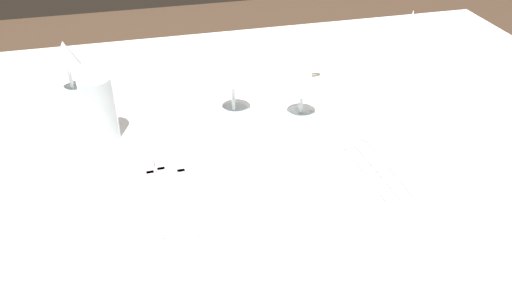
{
  "coord_description": "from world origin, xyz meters",
  "views": [
    {
      "loc": [
        -0.21,
        -0.93,
        1.34
      ],
      "look_at": [
        -0.01,
        -0.11,
        0.76
      ],
      "focal_mm": 35.85,
      "sensor_mm": 36.0,
      "label": 1
    }
  ],
  "objects_px": {
    "dinner_plate": "(272,184)",
    "spoon_soup": "(357,160)",
    "spoon_dessert": "(369,159)",
    "drink_tumbler": "(99,109)",
    "napkin_folded": "(409,39)",
    "fork_salad": "(154,193)",
    "wine_glass_right": "(302,82)",
    "wine_glass_centre": "(233,72)",
    "coffee_cup_left": "(299,66)",
    "fork_outer": "(186,192)",
    "spoon_tea": "(380,154)",
    "fork_inner": "(166,191)",
    "dinner_knife": "(349,172)",
    "wine_glass_left": "(66,57)"
  },
  "relations": [
    {
      "from": "fork_inner",
      "to": "dinner_plate",
      "type": "bearing_deg",
      "value": -10.8
    },
    {
      "from": "dinner_plate",
      "to": "drink_tumbler",
      "type": "xyz_separation_m",
      "value": [
        -0.3,
        0.25,
        0.06
      ]
    },
    {
      "from": "spoon_soup",
      "to": "spoon_dessert",
      "type": "height_order",
      "value": "same"
    },
    {
      "from": "fork_inner",
      "to": "napkin_folded",
      "type": "height_order",
      "value": "napkin_folded"
    },
    {
      "from": "coffee_cup_left",
      "to": "spoon_dessert",
      "type": "bearing_deg",
      "value": -84.3
    },
    {
      "from": "fork_salad",
      "to": "wine_glass_left",
      "type": "relative_size",
      "value": 1.7
    },
    {
      "from": "fork_inner",
      "to": "wine_glass_left",
      "type": "bearing_deg",
      "value": 112.2
    },
    {
      "from": "napkin_folded",
      "to": "fork_salad",
      "type": "bearing_deg",
      "value": -151.16
    },
    {
      "from": "napkin_folded",
      "to": "coffee_cup_left",
      "type": "bearing_deg",
      "value": -175.33
    },
    {
      "from": "coffee_cup_left",
      "to": "wine_glass_centre",
      "type": "height_order",
      "value": "wine_glass_centre"
    },
    {
      "from": "spoon_soup",
      "to": "wine_glass_centre",
      "type": "distance_m",
      "value": 0.33
    },
    {
      "from": "spoon_dessert",
      "to": "drink_tumbler",
      "type": "bearing_deg",
      "value": 157.46
    },
    {
      "from": "fork_inner",
      "to": "drink_tumbler",
      "type": "distance_m",
      "value": 0.25
    },
    {
      "from": "dinner_knife",
      "to": "coffee_cup_left",
      "type": "relative_size",
      "value": 2.31
    },
    {
      "from": "napkin_folded",
      "to": "wine_glass_right",
      "type": "bearing_deg",
      "value": -152.88
    },
    {
      "from": "fork_outer",
      "to": "drink_tumbler",
      "type": "relative_size",
      "value": 1.58
    },
    {
      "from": "wine_glass_left",
      "to": "dinner_knife",
      "type": "bearing_deg",
      "value": -42.0
    },
    {
      "from": "dinner_knife",
      "to": "wine_glass_centre",
      "type": "distance_m",
      "value": 0.34
    },
    {
      "from": "fork_inner",
      "to": "drink_tumbler",
      "type": "height_order",
      "value": "drink_tumbler"
    },
    {
      "from": "fork_outer",
      "to": "spoon_soup",
      "type": "distance_m",
      "value": 0.34
    },
    {
      "from": "wine_glass_centre",
      "to": "napkin_folded",
      "type": "relative_size",
      "value": 0.92
    },
    {
      "from": "fork_salad",
      "to": "wine_glass_right",
      "type": "xyz_separation_m",
      "value": [
        0.35,
        0.2,
        0.08
      ]
    },
    {
      "from": "coffee_cup_left",
      "to": "wine_glass_centre",
      "type": "distance_m",
      "value": 0.22
    },
    {
      "from": "fork_outer",
      "to": "spoon_tea",
      "type": "distance_m",
      "value": 0.4
    },
    {
      "from": "coffee_cup_left",
      "to": "drink_tumbler",
      "type": "distance_m",
      "value": 0.5
    },
    {
      "from": "dinner_plate",
      "to": "spoon_soup",
      "type": "xyz_separation_m",
      "value": [
        0.19,
        0.04,
        -0.01
      ]
    },
    {
      "from": "dinner_knife",
      "to": "spoon_dessert",
      "type": "distance_m",
      "value": 0.06
    },
    {
      "from": "dinner_plate",
      "to": "wine_glass_right",
      "type": "height_order",
      "value": "wine_glass_right"
    },
    {
      "from": "spoon_soup",
      "to": "drink_tumbler",
      "type": "height_order",
      "value": "drink_tumbler"
    },
    {
      "from": "fork_salad",
      "to": "wine_glass_left",
      "type": "xyz_separation_m",
      "value": [
        -0.16,
        0.45,
        0.09
      ]
    },
    {
      "from": "fork_outer",
      "to": "wine_glass_left",
      "type": "height_order",
      "value": "wine_glass_left"
    },
    {
      "from": "fork_salad",
      "to": "wine_glass_centre",
      "type": "bearing_deg",
      "value": 51.4
    },
    {
      "from": "spoon_dessert",
      "to": "dinner_plate",
      "type": "bearing_deg",
      "value": -169.67
    },
    {
      "from": "dinner_plate",
      "to": "spoon_tea",
      "type": "relative_size",
      "value": 1.12
    },
    {
      "from": "fork_inner",
      "to": "fork_salad",
      "type": "bearing_deg",
      "value": -174.02
    },
    {
      "from": "fork_outer",
      "to": "coffee_cup_left",
      "type": "height_order",
      "value": "coffee_cup_left"
    },
    {
      "from": "dinner_plate",
      "to": "fork_outer",
      "type": "xyz_separation_m",
      "value": [
        -0.16,
        0.02,
        -0.01
      ]
    },
    {
      "from": "wine_glass_centre",
      "to": "dinner_plate",
      "type": "bearing_deg",
      "value": -87.84
    },
    {
      "from": "napkin_folded",
      "to": "fork_inner",
      "type": "bearing_deg",
      "value": -150.51
    },
    {
      "from": "coffee_cup_left",
      "to": "wine_glass_centre",
      "type": "bearing_deg",
      "value": -150.64
    },
    {
      "from": "dinner_plate",
      "to": "dinner_knife",
      "type": "distance_m",
      "value": 0.16
    },
    {
      "from": "dinner_plate",
      "to": "wine_glass_centre",
      "type": "xyz_separation_m",
      "value": [
        -0.01,
        0.29,
        0.09
      ]
    },
    {
      "from": "dinner_plate",
      "to": "wine_glass_right",
      "type": "relative_size",
      "value": 2.03
    },
    {
      "from": "fork_inner",
      "to": "coffee_cup_left",
      "type": "distance_m",
      "value": 0.51
    },
    {
      "from": "fork_outer",
      "to": "spoon_tea",
      "type": "xyz_separation_m",
      "value": [
        0.4,
        0.03,
        0.0
      ]
    },
    {
      "from": "dinner_plate",
      "to": "spoon_soup",
      "type": "height_order",
      "value": "dinner_plate"
    },
    {
      "from": "fork_inner",
      "to": "wine_glass_right",
      "type": "height_order",
      "value": "wine_glass_right"
    },
    {
      "from": "dinner_knife",
      "to": "drink_tumbler",
      "type": "distance_m",
      "value": 0.52
    },
    {
      "from": "fork_outer",
      "to": "napkin_folded",
      "type": "xyz_separation_m",
      "value": [
        0.64,
        0.39,
        0.08
      ]
    },
    {
      "from": "spoon_dessert",
      "to": "napkin_folded",
      "type": "bearing_deg",
      "value": 54.32
    }
  ]
}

